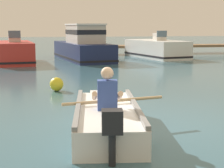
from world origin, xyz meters
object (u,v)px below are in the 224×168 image
(rowboat_with_person, at_px, (107,117))
(moored_boat_white, at_px, (156,49))
(moored_boat_red, at_px, (15,53))
(mooring_buoy, at_px, (57,84))
(moored_boat_navy, at_px, (83,46))

(rowboat_with_person, relative_size, moored_boat_white, 0.72)
(moored_boat_red, bearing_deg, moored_boat_white, 10.67)
(moored_boat_red, bearing_deg, rowboat_with_person, -80.52)
(moored_boat_red, relative_size, moored_boat_white, 0.91)
(moored_boat_white, bearing_deg, rowboat_with_person, -111.60)
(moored_boat_red, distance_m, moored_boat_white, 8.35)
(moored_boat_white, xyz_separation_m, mooring_buoy, (-6.60, -10.62, -0.30))
(moored_boat_navy, relative_size, moored_boat_white, 1.26)
(moored_boat_red, xyz_separation_m, moored_boat_white, (8.21, 1.55, -0.02))
(moored_boat_navy, bearing_deg, rowboat_with_person, -95.70)
(moored_boat_navy, xyz_separation_m, mooring_buoy, (-2.07, -9.92, -0.55))
(moored_boat_red, bearing_deg, mooring_buoy, -79.91)
(rowboat_with_person, bearing_deg, moored_boat_white, 68.40)
(rowboat_with_person, xyz_separation_m, moored_boat_white, (5.96, 15.05, 0.25))
(rowboat_with_person, distance_m, moored_boat_white, 16.18)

